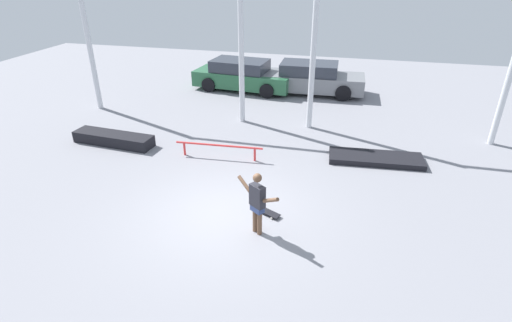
{
  "coord_description": "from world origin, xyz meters",
  "views": [
    {
      "loc": [
        2.68,
        -7.61,
        5.56
      ],
      "look_at": [
        0.38,
        1.67,
        0.68
      ],
      "focal_mm": 28.0,
      "sensor_mm": 36.0,
      "label": 1
    }
  ],
  "objects_px": {
    "grind_rail": "(219,147)",
    "parked_car_grey": "(312,78)",
    "skateboard": "(265,211)",
    "grind_box": "(114,139)",
    "parked_car_green": "(243,76)",
    "manual_pad": "(376,158)",
    "skateboarder": "(257,201)"
  },
  "relations": [
    {
      "from": "skateboard",
      "to": "grind_box",
      "type": "relative_size",
      "value": 0.3
    },
    {
      "from": "grind_box",
      "to": "parked_car_grey",
      "type": "bearing_deg",
      "value": 51.82
    },
    {
      "from": "grind_box",
      "to": "skateboarder",
      "type": "bearing_deg",
      "value": -31.33
    },
    {
      "from": "manual_pad",
      "to": "grind_rail",
      "type": "relative_size",
      "value": 1.02
    },
    {
      "from": "skateboard",
      "to": "parked_car_green",
      "type": "bearing_deg",
      "value": 134.97
    },
    {
      "from": "skateboard",
      "to": "grind_rail",
      "type": "relative_size",
      "value": 0.3
    },
    {
      "from": "grind_box",
      "to": "manual_pad",
      "type": "relative_size",
      "value": 0.99
    },
    {
      "from": "skateboard",
      "to": "parked_car_grey",
      "type": "xyz_separation_m",
      "value": [
        -0.12,
        9.98,
        0.61
      ]
    },
    {
      "from": "grind_rail",
      "to": "parked_car_grey",
      "type": "xyz_separation_m",
      "value": [
        1.94,
        7.37,
        0.32
      ]
    },
    {
      "from": "grind_box",
      "to": "parked_car_grey",
      "type": "height_order",
      "value": "parked_car_grey"
    },
    {
      "from": "skateboard",
      "to": "parked_car_grey",
      "type": "relative_size",
      "value": 0.18
    },
    {
      "from": "skateboarder",
      "to": "parked_car_green",
      "type": "distance_m",
      "value": 11.03
    },
    {
      "from": "parked_car_grey",
      "to": "grind_rail",
      "type": "bearing_deg",
      "value": -106.32
    },
    {
      "from": "parked_car_green",
      "to": "parked_car_grey",
      "type": "relative_size",
      "value": 1.02
    },
    {
      "from": "parked_car_grey",
      "to": "skateboarder",
      "type": "bearing_deg",
      "value": -90.97
    },
    {
      "from": "grind_box",
      "to": "parked_car_green",
      "type": "xyz_separation_m",
      "value": [
        2.51,
        6.99,
        0.48
      ]
    },
    {
      "from": "parked_car_green",
      "to": "grind_box",
      "type": "bearing_deg",
      "value": -104.11
    },
    {
      "from": "skateboarder",
      "to": "grind_box",
      "type": "relative_size",
      "value": 0.55
    },
    {
      "from": "skateboard",
      "to": "skateboarder",
      "type": "bearing_deg",
      "value": -64.31
    },
    {
      "from": "skateboarder",
      "to": "grind_box",
      "type": "height_order",
      "value": "skateboarder"
    },
    {
      "from": "skateboarder",
      "to": "grind_rail",
      "type": "distance_m",
      "value": 4.0
    },
    {
      "from": "skateboard",
      "to": "manual_pad",
      "type": "height_order",
      "value": "manual_pad"
    },
    {
      "from": "skateboard",
      "to": "parked_car_grey",
      "type": "distance_m",
      "value": 10.0
    },
    {
      "from": "skateboarder",
      "to": "manual_pad",
      "type": "xyz_separation_m",
      "value": [
        2.67,
        4.34,
        -0.76
      ]
    },
    {
      "from": "skateboarder",
      "to": "skateboard",
      "type": "height_order",
      "value": "skateboarder"
    },
    {
      "from": "skateboarder",
      "to": "skateboard",
      "type": "bearing_deg",
      "value": 124.78
    },
    {
      "from": "manual_pad",
      "to": "parked_car_green",
      "type": "relative_size",
      "value": 0.6
    },
    {
      "from": "manual_pad",
      "to": "skateboard",
      "type": "bearing_deg",
      "value": -126.83
    },
    {
      "from": "skateboarder",
      "to": "parked_car_grey",
      "type": "xyz_separation_m",
      "value": [
        -0.11,
        10.76,
        -0.17
      ]
    },
    {
      "from": "skateboarder",
      "to": "parked_car_green",
      "type": "bearing_deg",
      "value": 142.71
    },
    {
      "from": "manual_pad",
      "to": "grind_rail",
      "type": "bearing_deg",
      "value": -168.69
    },
    {
      "from": "skateboard",
      "to": "grind_box",
      "type": "distance_m",
      "value": 6.42
    }
  ]
}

